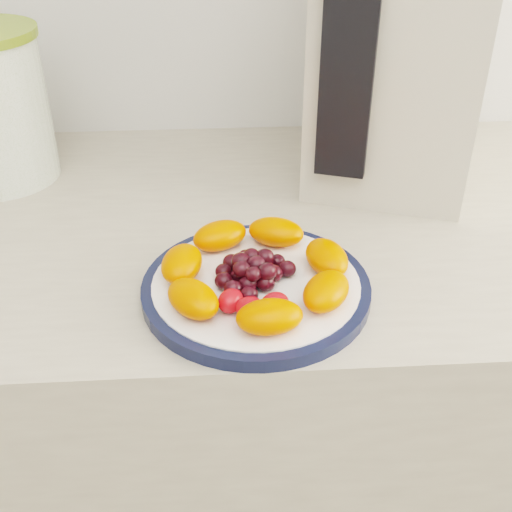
{
  "coord_description": "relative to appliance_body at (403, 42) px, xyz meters",
  "views": [
    {
      "loc": [
        0.01,
        0.46,
        1.32
      ],
      "look_at": [
        0.05,
        1.02,
        0.95
      ],
      "focal_mm": 45.0,
      "sensor_mm": 36.0,
      "label": 1
    }
  ],
  "objects": [
    {
      "name": "cabinet_face",
      "position": [
        -0.27,
        -0.13,
        -0.66
      ],
      "size": [
        3.48,
        0.58,
        0.84
      ],
      "primitive_type": "cube",
      "color": "#8A6950",
      "rests_on": "floor"
    },
    {
      "name": "appliance_panel",
      "position": [
        -0.1,
        -0.13,
        0.01
      ],
      "size": [
        0.07,
        0.04,
        0.27
      ],
      "primitive_type": "cube",
      "rotation": [
        0.0,
        0.0,
        -0.33
      ],
      "color": "black",
      "rests_on": "appliance_body"
    },
    {
      "name": "fruit_plate",
      "position": [
        -0.22,
        -0.32,
        -0.15
      ],
      "size": [
        0.21,
        0.21,
        0.03
      ],
      "color": "#F74900",
      "rests_on": "plate_face"
    },
    {
      "name": "counter",
      "position": [
        -0.27,
        -0.13,
        -0.63
      ],
      "size": [
        3.5,
        0.6,
        0.9
      ],
      "primitive_type": "cube",
      "color": "#B3A993",
      "rests_on": "floor"
    },
    {
      "name": "plate_rim",
      "position": [
        -0.22,
        -0.31,
        -0.18
      ],
      "size": [
        0.25,
        0.25,
        0.01
      ],
      "primitive_type": "cylinder",
      "color": "#101733",
      "rests_on": "counter"
    },
    {
      "name": "plate_face",
      "position": [
        -0.22,
        -0.31,
        -0.18
      ],
      "size": [
        0.22,
        0.22,
        0.02
      ],
      "primitive_type": "cylinder",
      "color": "white",
      "rests_on": "counter"
    },
    {
      "name": "appliance_body",
      "position": [
        0.0,
        0.0,
        0.0
      ],
      "size": [
        0.3,
        0.35,
        0.37
      ],
      "primitive_type": "cube",
      "rotation": [
        0.0,
        0.0,
        -0.33
      ],
      "color": "beige",
      "rests_on": "counter"
    }
  ]
}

